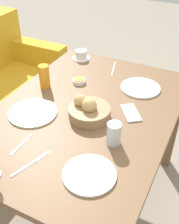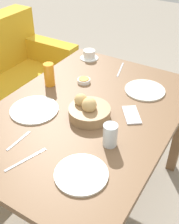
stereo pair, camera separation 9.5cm
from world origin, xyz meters
TOP-DOWN VIEW (x-y plane):
  - ground_plane at (0.00, 0.00)m, footprint 10.00×10.00m
  - dining_table at (0.00, 0.00)m, footprint 1.27×0.90m
  - bread_basket at (-0.04, -0.04)m, footprint 0.21×0.21m
  - plate_near_left at (-0.38, -0.21)m, footprint 0.22×0.22m
  - plate_near_right at (0.34, -0.19)m, footprint 0.23×0.23m
  - plate_far_center at (-0.14, 0.23)m, footprint 0.25×0.25m
  - juice_glass at (0.11, 0.32)m, footprint 0.06×0.06m
  - water_tumbler at (-0.16, -0.23)m, footprint 0.07×0.07m
  - coffee_cup at (0.53, 0.30)m, footprint 0.13×0.13m
  - jam_bowl_honey at (0.24, 0.16)m, footprint 0.08×0.08m
  - fork_silver at (-0.43, 0.03)m, footprint 0.19×0.07m
  - knife_silver at (0.50, 0.04)m, footprint 0.19×0.06m
  - spoon_coffee at (-0.36, 0.14)m, footprint 0.15×0.01m
  - cell_phone at (0.08, -0.22)m, footprint 0.16×0.15m

SIDE VIEW (x-z plane):
  - ground_plane at x=0.00m, z-range 0.00..0.00m
  - dining_table at x=0.00m, z-range 0.28..1.04m
  - fork_silver at x=-0.43m, z-range 0.76..0.76m
  - knife_silver at x=0.50m, z-range 0.76..0.76m
  - spoon_coffee at x=-0.36m, z-range 0.76..0.76m
  - cell_phone at x=0.08m, z-range 0.76..0.77m
  - plate_near_left at x=-0.38m, z-range 0.76..0.77m
  - plate_near_right at x=0.34m, z-range 0.76..0.77m
  - plate_far_center at x=-0.14m, z-range 0.76..0.77m
  - jam_bowl_honey at x=0.24m, z-range 0.76..0.79m
  - coffee_cup at x=0.53m, z-range 0.76..0.82m
  - bread_basket at x=-0.04m, z-range 0.75..0.86m
  - water_tumbler at x=-0.16m, z-range 0.76..0.87m
  - juice_glass at x=0.11m, z-range 0.76..0.90m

